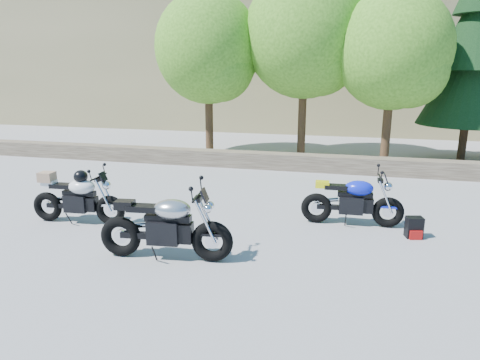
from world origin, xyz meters
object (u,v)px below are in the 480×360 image
(silver_bike, at_px, (166,227))
(white_bike, at_px, (77,197))
(blue_bike, at_px, (353,201))
(backpack, at_px, (414,228))

(silver_bike, bearing_deg, white_bike, 148.53)
(blue_bike, bearing_deg, backpack, -23.22)
(white_bike, distance_m, backpack, 6.57)
(silver_bike, bearing_deg, backpack, 19.61)
(silver_bike, relative_size, blue_bike, 1.11)
(silver_bike, relative_size, backpack, 5.66)
(blue_bike, height_order, backpack, blue_bike)
(silver_bike, xyz_separation_m, backpack, (4.08, 1.96, -0.36))
(white_bike, distance_m, blue_bike, 5.53)
(silver_bike, distance_m, white_bike, 2.70)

